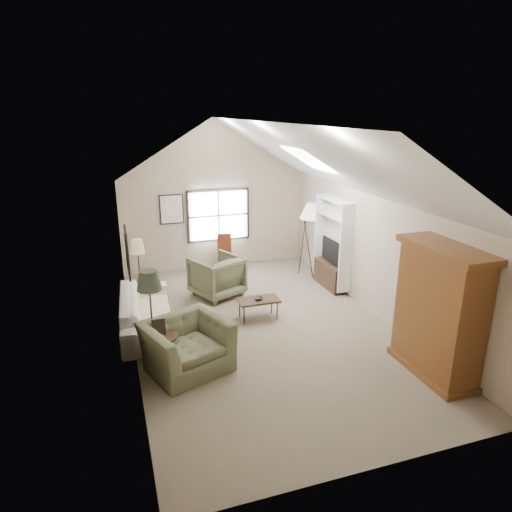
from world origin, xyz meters
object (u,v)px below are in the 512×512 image
object	(u,v)px
coffee_table	(258,309)
side_table	(161,351)
armchair_near	(187,346)
armchair_far	(217,276)
side_chair	(225,253)
armoire	(439,312)
sofa	(146,311)

from	to	relation	value
coffee_table	side_table	distance (m)	2.54
armchair_near	armchair_far	size ratio (longest dim) A/B	1.26
side_chair	armchair_near	bearing A→B (deg)	-98.04
coffee_table	armoire	bearing A→B (deg)	-53.23
armchair_far	side_chair	bearing A→B (deg)	-134.31
armoire	armchair_far	distance (m)	5.12
armoire	coffee_table	world-z (taller)	armoire
armoire	armchair_far	bearing A→B (deg)	121.33
armoire	sofa	distance (m)	5.44
armoire	armchair_near	distance (m)	4.16
armchair_near	coffee_table	distance (m)	2.29
armoire	armchair_far	xyz separation A→B (m)	(-2.64, 4.34, -0.62)
coffee_table	side_chair	distance (m)	3.20
armchair_near	side_table	xyz separation A→B (m)	(-0.42, 0.16, -0.12)
armchair_near	armchair_far	world-z (taller)	armchair_far
sofa	armchair_near	size ratio (longest dim) A/B	1.88
armchair_near	armchair_far	distance (m)	3.21
armchair_near	coffee_table	world-z (taller)	armchair_near
armchair_near	side_table	distance (m)	0.47
coffee_table	side_chair	world-z (taller)	side_chair
armchair_far	coffee_table	bearing A→B (deg)	85.14
armchair_far	side_table	bearing A→B (deg)	35.46
armoire	side_chair	xyz separation A→B (m)	(-2.02, 6.02, -0.61)
armoire	armchair_near	world-z (taller)	armoire
side_table	side_chair	distance (m)	5.03
sofa	armchair_near	xyz separation A→B (m)	(0.51, -1.76, 0.07)
armoire	sofa	world-z (taller)	armoire
side_table	side_chair	world-z (taller)	side_chair
armoire	side_table	bearing A→B (deg)	160.34
armchair_far	coffee_table	distance (m)	1.61
sofa	side_table	world-z (taller)	sofa
sofa	armoire	bearing A→B (deg)	-122.30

